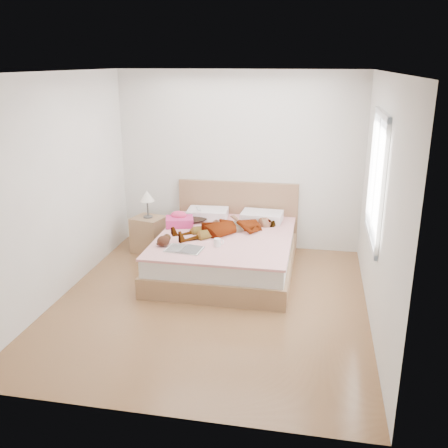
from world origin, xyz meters
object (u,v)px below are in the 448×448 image
at_px(woman, 228,224).
at_px(plush_toy, 164,240).
at_px(towel, 179,220).
at_px(nightstand, 149,232).
at_px(magazine, 184,249).
at_px(bed, 227,250).
at_px(phone, 198,209).
at_px(coffee_mug, 218,242).

distance_m(woman, plush_toy, 0.96).
xyz_separation_m(towel, nightstand, (-0.54, 0.23, -0.28)).
bearing_deg(magazine, bed, 60.39).
xyz_separation_m(woman, plush_toy, (-0.68, -0.67, -0.04)).
bearing_deg(phone, plush_toy, -135.67).
bearing_deg(coffee_mug, plush_toy, -171.63).
bearing_deg(nightstand, phone, 3.07).
bearing_deg(towel, coffee_mug, -45.59).
distance_m(magazine, plush_toy, 0.31).
bearing_deg(phone, towel, -163.68).
xyz_separation_m(bed, plush_toy, (-0.68, -0.60, 0.30)).
distance_m(towel, plush_toy, 0.80).
bearing_deg(bed, plush_toy, -138.68).
xyz_separation_m(towel, magazine, (0.31, -0.90, -0.07)).
distance_m(woman, phone, 0.64).
xyz_separation_m(phone, nightstand, (-0.75, -0.04, -0.38)).
height_order(bed, coffee_mug, bed).
relative_size(coffee_mug, nightstand, 0.14).
relative_size(phone, coffee_mug, 0.71).
height_order(woman, towel, woman).
distance_m(phone, towel, 0.36).
bearing_deg(woman, bed, -37.60).
xyz_separation_m(woman, nightstand, (-1.25, 0.36, -0.31)).
relative_size(phone, magazine, 0.20).
height_order(coffee_mug, plush_toy, plush_toy).
relative_size(bed, nightstand, 2.25).
xyz_separation_m(phone, bed, (0.50, -0.47, -0.41)).
relative_size(coffee_mug, plush_toy, 0.53).
relative_size(towel, plush_toy, 1.78).
relative_size(woman, plush_toy, 6.02).
height_order(magazine, plush_toy, plush_toy).
relative_size(bed, plush_toy, 8.30).
relative_size(magazine, coffee_mug, 3.50).
xyz_separation_m(woman, magazine, (-0.40, -0.78, -0.09)).
distance_m(towel, nightstand, 0.65).
height_order(phone, nightstand, nightstand).
xyz_separation_m(towel, coffee_mug, (0.69, -0.70, -0.03)).
bearing_deg(towel, plush_toy, -88.12).
bearing_deg(coffee_mug, phone, 116.10).
height_order(phone, towel, phone).
height_order(phone, plush_toy, phone).
bearing_deg(plush_toy, phone, 80.23).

